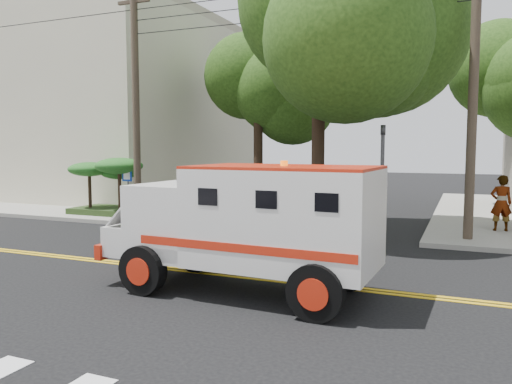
% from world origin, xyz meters
% --- Properties ---
extents(ground, '(100.00, 100.00, 0.00)m').
position_xyz_m(ground, '(0.00, 0.00, 0.00)').
color(ground, black).
rests_on(ground, ground).
extents(sidewalk_nw, '(17.00, 17.00, 0.15)m').
position_xyz_m(sidewalk_nw, '(-13.50, 13.50, 0.07)').
color(sidewalk_nw, gray).
rests_on(sidewalk_nw, ground).
extents(building_left, '(16.00, 14.00, 10.00)m').
position_xyz_m(building_left, '(-15.50, 15.00, 5.15)').
color(building_left, beige).
rests_on(building_left, sidewalk_nw).
extents(utility_pole_left, '(0.28, 0.28, 9.00)m').
position_xyz_m(utility_pole_left, '(-5.60, 6.00, 4.50)').
color(utility_pole_left, '#382D23').
rests_on(utility_pole_left, ground).
extents(utility_pole_right, '(0.28, 0.28, 9.00)m').
position_xyz_m(utility_pole_right, '(6.30, 6.20, 4.50)').
color(utility_pole_right, '#382D23').
rests_on(utility_pole_right, ground).
extents(tree_main, '(6.08, 5.70, 9.85)m').
position_xyz_m(tree_main, '(1.94, 6.21, 7.20)').
color(tree_main, black).
rests_on(tree_main, ground).
extents(tree_left, '(4.48, 4.20, 7.70)m').
position_xyz_m(tree_left, '(-2.68, 11.79, 5.73)').
color(tree_left, black).
rests_on(tree_left, ground).
extents(traffic_signal, '(0.15, 0.18, 3.60)m').
position_xyz_m(traffic_signal, '(3.80, 5.60, 2.23)').
color(traffic_signal, '#3F3F42').
rests_on(traffic_signal, ground).
extents(accessibility_sign, '(0.45, 0.10, 2.02)m').
position_xyz_m(accessibility_sign, '(-6.20, 6.17, 1.37)').
color(accessibility_sign, '#3F3F42').
rests_on(accessibility_sign, ground).
extents(palm_planter, '(3.52, 2.63, 2.36)m').
position_xyz_m(palm_planter, '(-7.44, 6.62, 1.65)').
color(palm_planter, '#1E3314').
rests_on(palm_planter, sidewalk_nw).
extents(armored_truck, '(5.72, 2.49, 2.56)m').
position_xyz_m(armored_truck, '(2.25, -1.08, 1.46)').
color(armored_truck, silver).
rests_on(armored_truck, ground).
extents(pedestrian_a, '(0.74, 0.55, 1.86)m').
position_xyz_m(pedestrian_a, '(7.30, 8.19, 1.08)').
color(pedestrian_a, gray).
rests_on(pedestrian_a, sidewalk_ne).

